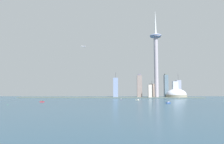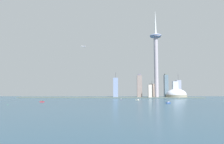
# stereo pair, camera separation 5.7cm
# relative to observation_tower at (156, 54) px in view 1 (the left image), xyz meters

# --- Properties ---
(ground_plane) EXTENTS (6000.00, 6000.00, 0.00)m
(ground_plane) POSITION_rel_observation_tower_xyz_m (-184.12, -468.53, -174.61)
(ground_plane) COLOR #29475B
(waterfront_pier) EXTENTS (715.98, 61.83, 3.01)m
(waterfront_pier) POSITION_rel_observation_tower_xyz_m (-184.12, -13.09, -173.10)
(waterfront_pier) COLOR #495651
(waterfront_pier) RESTS_ON ground
(observation_tower) EXTENTS (47.44, 47.44, 356.66)m
(observation_tower) POSITION_rel_observation_tower_xyz_m (0.00, 0.00, 0.00)
(observation_tower) COLOR #968D98
(observation_tower) RESTS_ON ground
(stadium_dome) EXTENTS (79.23, 79.23, 44.42)m
(stadium_dome) POSITION_rel_observation_tower_xyz_m (76.04, -4.58, -163.33)
(stadium_dome) COLOR gray
(stadium_dome) RESTS_ON ground
(skyscraper_0) EXTENTS (13.16, 18.17, 51.43)m
(skyscraper_0) POSITION_rel_observation_tower_xyz_m (-30.12, -27.95, -148.89)
(skyscraper_0) COLOR #BEB4A9
(skyscraper_0) RESTS_ON ground
(skyscraper_1) EXTENTS (19.82, 19.88, 68.47)m
(skyscraper_1) POSITION_rel_observation_tower_xyz_m (-12.39, 36.42, -146.57)
(skyscraper_1) COLOR #C1A593
(skyscraper_1) RESTS_ON ground
(skyscraper_2) EXTENTS (21.53, 16.29, 65.58)m
(skyscraper_2) POSITION_rel_observation_tower_xyz_m (81.79, 31.69, -141.82)
(skyscraper_2) COLOR #ABB4C5
(skyscraper_2) RESTS_ON ground
(skyscraper_3) EXTENTS (14.17, 25.58, 96.57)m
(skyscraper_3) POSITION_rel_observation_tower_xyz_m (41.89, 20.54, -127.96)
(skyscraper_3) COLOR slate
(skyscraper_3) RESTS_ON ground
(skyscraper_4) EXTENTS (19.54, 14.97, 95.07)m
(skyscraper_4) POSITION_rel_observation_tower_xyz_m (-66.46, 5.58, -129.00)
(skyscraper_4) COLOR slate
(skyscraper_4) RESTS_ON ground
(skyscraper_5) EXTENTS (19.91, 21.93, 102.36)m
(skyscraper_5) POSITION_rel_observation_tower_xyz_m (112.00, 95.27, -137.82)
(skyscraper_5) COLOR #8E95AD
(skyscraper_5) RESTS_ON ground
(skyscraper_6) EXTENTS (18.95, 18.47, 101.49)m
(skyscraper_6) POSITION_rel_observation_tower_xyz_m (-161.64, -8.95, -135.19)
(skyscraper_6) COLOR #7284AB
(skyscraper_6) RESTS_ON ground
(boat_0) EXTENTS (10.67, 9.62, 10.47)m
(boat_0) POSITION_rel_observation_tower_xyz_m (-91.24, -187.21, -172.88)
(boat_0) COLOR beige
(boat_0) RESTS_ON ground
(boat_1) EXTENTS (12.12, 4.41, 4.51)m
(boat_1) POSITION_rel_observation_tower_xyz_m (-348.81, -289.43, -172.98)
(boat_1) COLOR #B01F2E
(boat_1) RESTS_ON ground
(boat_3) EXTENTS (3.09, 6.39, 4.48)m
(boat_3) POSITION_rel_observation_tower_xyz_m (-140.86, -172.75, -173.00)
(boat_3) COLOR #24173A
(boat_3) RESTS_ON ground
(boat_4) EXTENTS (12.77, 9.09, 4.16)m
(boat_4) POSITION_rel_observation_tower_xyz_m (-27.56, -318.44, -173.06)
(boat_4) COLOR navy
(boat_4) RESTS_ON ground
(channel_buoy_0) EXTENTS (1.14, 1.14, 2.02)m
(channel_buoy_0) POSITION_rel_observation_tower_xyz_m (-386.72, -387.01, -173.60)
(channel_buoy_0) COLOR green
(channel_buoy_0) RESTS_ON ground
(channel_buoy_1) EXTENTS (1.14, 1.14, 2.23)m
(channel_buoy_1) POSITION_rel_observation_tower_xyz_m (-386.37, -195.40, -173.49)
(channel_buoy_1) COLOR #E54C19
(channel_buoy_1) RESTS_ON ground
(airplane) EXTENTS (22.10, 23.05, 7.66)m
(airplane) POSITION_rel_observation_tower_xyz_m (-288.12, -31.62, 26.77)
(airplane) COLOR silver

